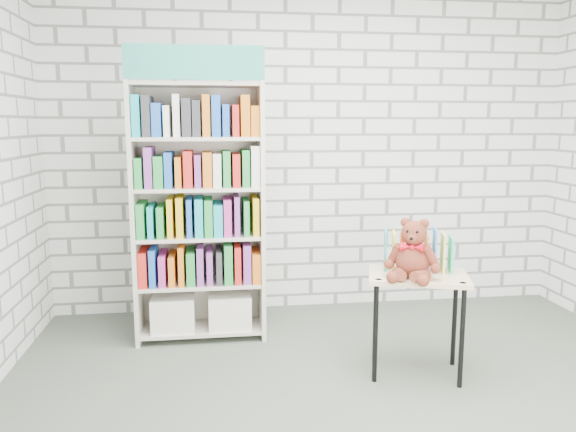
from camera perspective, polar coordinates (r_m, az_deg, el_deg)
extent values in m
plane|color=#464F42|center=(3.42, 8.47, -19.39)|extent=(4.50, 4.50, 0.00)
cube|color=silver|center=(4.96, 2.42, 6.58)|extent=(4.50, 0.02, 2.80)
cube|color=beige|center=(4.32, -15.24, 0.11)|extent=(0.03, 0.38, 1.94)
cube|color=beige|center=(4.29, -2.74, 0.38)|extent=(0.03, 0.38, 1.94)
cube|color=beige|center=(4.46, -8.96, 0.61)|extent=(0.97, 0.02, 1.94)
cube|color=teal|center=(4.07, -9.47, 15.16)|extent=(0.97, 0.02, 0.24)
cube|color=beige|center=(4.51, -8.71, -11.19)|extent=(0.91, 0.36, 0.03)
cube|color=beige|center=(4.40, -8.82, -6.71)|extent=(0.91, 0.36, 0.03)
cube|color=beige|center=(4.31, -8.95, -2.02)|extent=(0.91, 0.36, 0.03)
cube|color=beige|center=(4.25, -9.07, 2.83)|extent=(0.91, 0.36, 0.03)
cube|color=beige|center=(4.23, -9.20, 7.77)|extent=(0.91, 0.36, 0.03)
cube|color=beige|center=(4.24, -9.34, 13.03)|extent=(0.91, 0.36, 0.03)
cube|color=silver|center=(4.48, -11.55, -9.51)|extent=(0.32, 0.32, 0.26)
cube|color=silver|center=(4.46, -5.95, -9.41)|extent=(0.32, 0.32, 0.26)
cube|color=#BF338C|center=(4.35, -8.87, -4.94)|extent=(0.91, 0.32, 0.26)
cube|color=#19A5B2|center=(4.28, -9.00, -0.17)|extent=(0.91, 0.32, 0.26)
cube|color=white|center=(4.23, -9.13, 4.74)|extent=(0.91, 0.32, 0.26)
cube|color=purple|center=(4.22, -9.26, 9.71)|extent=(0.91, 0.32, 0.26)
cube|color=#DEBC85|center=(3.75, 13.09, -5.99)|extent=(0.73, 0.60, 0.03)
cylinder|color=black|center=(3.69, 8.87, -11.69)|extent=(0.03, 0.03, 0.65)
cylinder|color=black|center=(4.00, 8.87, -9.96)|extent=(0.03, 0.03, 0.65)
cylinder|color=black|center=(3.73, 17.25, -11.76)|extent=(0.03, 0.03, 0.65)
cylinder|color=black|center=(4.04, 16.55, -10.05)|extent=(0.03, 0.03, 0.65)
cylinder|color=black|center=(3.58, 9.17, -6.41)|extent=(0.04, 0.04, 0.01)
cylinder|color=black|center=(3.63, 17.35, -6.53)|extent=(0.04, 0.04, 0.01)
cube|color=#28AF9C|center=(3.81, 9.86, -3.42)|extent=(0.07, 0.19, 0.26)
cube|color=#FDF927|center=(3.81, 10.66, -3.44)|extent=(0.07, 0.19, 0.26)
cube|color=#E35418|center=(3.81, 11.46, -3.46)|extent=(0.07, 0.19, 0.26)
cube|color=black|center=(3.81, 12.26, -3.47)|extent=(0.07, 0.19, 0.26)
cube|color=silver|center=(3.82, 13.06, -3.49)|extent=(0.07, 0.19, 0.26)
cube|color=#BF6521|center=(3.82, 13.86, -3.51)|extent=(0.07, 0.19, 0.26)
cube|color=#398ED9|center=(3.83, 14.65, -3.52)|extent=(0.07, 0.19, 0.26)
cube|color=#FFE554|center=(3.83, 15.44, -3.54)|extent=(0.07, 0.19, 0.26)
cube|color=#28AF9C|center=(3.84, 16.23, -3.55)|extent=(0.07, 0.19, 0.26)
ellipsoid|color=maroon|center=(3.64, 12.60, -4.37)|extent=(0.23, 0.19, 0.23)
sphere|color=maroon|center=(3.60, 12.68, -1.73)|extent=(0.16, 0.16, 0.16)
sphere|color=maroon|center=(3.62, 11.83, -0.62)|extent=(0.06, 0.06, 0.06)
sphere|color=maroon|center=(3.60, 13.69, -0.74)|extent=(0.06, 0.06, 0.06)
sphere|color=maroon|center=(3.54, 12.50, -2.26)|extent=(0.06, 0.06, 0.06)
sphere|color=black|center=(3.54, 12.08, -1.55)|extent=(0.02, 0.02, 0.02)
sphere|color=black|center=(3.53, 12.97, -1.61)|extent=(0.02, 0.02, 0.02)
sphere|color=black|center=(3.52, 12.43, -2.27)|extent=(0.02, 0.02, 0.02)
cylinder|color=maroon|center=(3.63, 10.80, -3.83)|extent=(0.11, 0.13, 0.16)
cylinder|color=maroon|center=(3.60, 14.34, -4.08)|extent=(0.13, 0.08, 0.16)
sphere|color=maroon|center=(3.64, 10.22, -4.83)|extent=(0.06, 0.06, 0.06)
sphere|color=maroon|center=(3.60, 14.77, -5.17)|extent=(0.06, 0.06, 0.06)
cylinder|color=maroon|center=(3.56, 11.23, -5.80)|extent=(0.10, 0.18, 0.09)
cylinder|color=maroon|center=(3.54, 13.30, -5.96)|extent=(0.17, 0.17, 0.09)
sphere|color=maroon|center=(3.50, 10.57, -6.16)|extent=(0.08, 0.08, 0.08)
sphere|color=maroon|center=(3.47, 13.55, -6.39)|extent=(0.08, 0.08, 0.08)
cone|color=red|center=(3.56, 11.88, -3.06)|extent=(0.09, 0.08, 0.06)
cone|color=red|center=(3.55, 13.08, -3.14)|extent=(0.09, 0.08, 0.06)
sphere|color=red|center=(3.56, 12.47, -3.11)|extent=(0.03, 0.03, 0.03)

